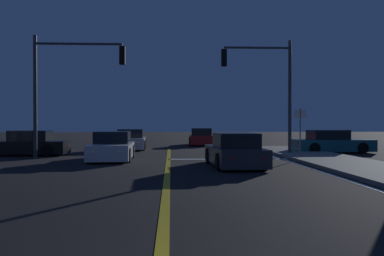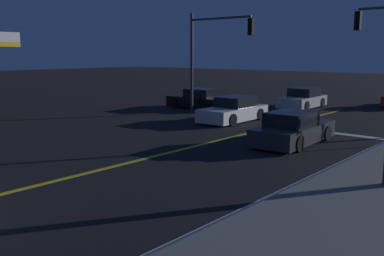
{
  "view_description": "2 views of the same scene",
  "coord_description": "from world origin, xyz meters",
  "px_view_note": "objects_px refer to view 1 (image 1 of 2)",
  "views": [
    {
      "loc": [
        0.12,
        -3.08,
        1.73
      ],
      "look_at": [
        0.95,
        13.42,
        1.54
      ],
      "focal_mm": 39.5,
      "sensor_mm": 36.0,
      "label": 1
    },
    {
      "loc": [
        10.97,
        -2.29,
        3.68
      ],
      "look_at": [
        0.17,
        10.21,
        0.82
      ],
      "focal_mm": 40.54,
      "sensor_mm": 36.0,
      "label": 2
    }
  ],
  "objects_px": {
    "car_lead_oncoming_black": "(27,145)",
    "street_sign_corner": "(300,125)",
    "car_distant_tail_red": "(201,138)",
    "car_side_waiting_silver": "(131,141)",
    "traffic_signal_near_right": "(266,79)",
    "traffic_signal_far_left": "(68,76)",
    "car_following_oncoming_charcoal": "(235,152)",
    "car_parked_curb_white": "(112,148)",
    "car_far_approaching_teal": "(331,143)"
  },
  "relations": [
    {
      "from": "car_distant_tail_red",
      "to": "traffic_signal_far_left",
      "type": "distance_m",
      "value": 14.72
    },
    {
      "from": "car_distant_tail_red",
      "to": "car_following_oncoming_charcoal",
      "type": "distance_m",
      "value": 16.48
    },
    {
      "from": "car_distant_tail_red",
      "to": "street_sign_corner",
      "type": "height_order",
      "value": "street_sign_corner"
    },
    {
      "from": "car_far_approaching_teal",
      "to": "street_sign_corner",
      "type": "height_order",
      "value": "street_sign_corner"
    },
    {
      "from": "car_parked_curb_white",
      "to": "street_sign_corner",
      "type": "xyz_separation_m",
      "value": [
        8.86,
        -0.44,
        1.05
      ]
    },
    {
      "from": "traffic_signal_far_left",
      "to": "street_sign_corner",
      "type": "distance_m",
      "value": 11.51
    },
    {
      "from": "traffic_signal_near_right",
      "to": "traffic_signal_far_left",
      "type": "bearing_deg",
      "value": 7.84
    },
    {
      "from": "car_following_oncoming_charcoal",
      "to": "traffic_signal_far_left",
      "type": "relative_size",
      "value": 0.76
    },
    {
      "from": "traffic_signal_near_right",
      "to": "street_sign_corner",
      "type": "height_order",
      "value": "traffic_signal_near_right"
    },
    {
      "from": "car_distant_tail_red",
      "to": "street_sign_corner",
      "type": "relative_size",
      "value": 1.76
    },
    {
      "from": "car_side_waiting_silver",
      "to": "car_parked_curb_white",
      "type": "relative_size",
      "value": 0.94
    },
    {
      "from": "car_distant_tail_red",
      "to": "traffic_signal_near_right",
      "type": "height_order",
      "value": "traffic_signal_near_right"
    },
    {
      "from": "car_far_approaching_teal",
      "to": "traffic_signal_far_left",
      "type": "height_order",
      "value": "traffic_signal_far_left"
    },
    {
      "from": "car_side_waiting_silver",
      "to": "car_parked_curb_white",
      "type": "xyz_separation_m",
      "value": [
        -0.11,
        -7.89,
        0.0
      ]
    },
    {
      "from": "car_distant_tail_red",
      "to": "car_side_waiting_silver",
      "type": "height_order",
      "value": "same"
    },
    {
      "from": "street_sign_corner",
      "to": "traffic_signal_far_left",
      "type": "bearing_deg",
      "value": 172.85
    },
    {
      "from": "car_lead_oncoming_black",
      "to": "car_side_waiting_silver",
      "type": "relative_size",
      "value": 1.06
    },
    {
      "from": "traffic_signal_far_left",
      "to": "car_following_oncoming_charcoal",
      "type": "bearing_deg",
      "value": -29.25
    },
    {
      "from": "car_lead_oncoming_black",
      "to": "car_parked_curb_white",
      "type": "bearing_deg",
      "value": -120.72
    },
    {
      "from": "car_lead_oncoming_black",
      "to": "street_sign_corner",
      "type": "bearing_deg",
      "value": -103.62
    },
    {
      "from": "car_far_approaching_teal",
      "to": "car_lead_oncoming_black",
      "type": "xyz_separation_m",
      "value": [
        -17.07,
        -1.15,
        -0.0
      ]
    },
    {
      "from": "car_distant_tail_red",
      "to": "car_side_waiting_silver",
      "type": "relative_size",
      "value": 1.02
    },
    {
      "from": "car_side_waiting_silver",
      "to": "traffic_signal_near_right",
      "type": "relative_size",
      "value": 0.68
    },
    {
      "from": "car_lead_oncoming_black",
      "to": "traffic_signal_far_left",
      "type": "xyz_separation_m",
      "value": [
        2.65,
        -2.01,
        3.47
      ]
    },
    {
      "from": "traffic_signal_near_right",
      "to": "street_sign_corner",
      "type": "xyz_separation_m",
      "value": [
        0.99,
        -2.8,
        -2.46
      ]
    },
    {
      "from": "traffic_signal_near_right",
      "to": "car_distant_tail_red",
      "type": "bearing_deg",
      "value": -75.85
    },
    {
      "from": "street_sign_corner",
      "to": "car_far_approaching_teal",
      "type": "bearing_deg",
      "value": 54.46
    },
    {
      "from": "traffic_signal_far_left",
      "to": "street_sign_corner",
      "type": "height_order",
      "value": "traffic_signal_far_left"
    },
    {
      "from": "car_parked_curb_white",
      "to": "car_far_approaching_teal",
      "type": "bearing_deg",
      "value": -162.8
    },
    {
      "from": "car_following_oncoming_charcoal",
      "to": "traffic_signal_near_right",
      "type": "bearing_deg",
      "value": 62.97
    },
    {
      "from": "traffic_signal_near_right",
      "to": "traffic_signal_far_left",
      "type": "relative_size",
      "value": 1.02
    },
    {
      "from": "car_distant_tail_red",
      "to": "car_lead_oncoming_black",
      "type": "xyz_separation_m",
      "value": [
        -10.1,
        -10.21,
        0.0
      ]
    },
    {
      "from": "car_far_approaching_teal",
      "to": "car_parked_curb_white",
      "type": "height_order",
      "value": "same"
    },
    {
      "from": "street_sign_corner",
      "to": "car_following_oncoming_charcoal",
      "type": "bearing_deg",
      "value": -141.03
    },
    {
      "from": "car_far_approaching_teal",
      "to": "car_side_waiting_silver",
      "type": "bearing_deg",
      "value": -109.83
    },
    {
      "from": "traffic_signal_near_right",
      "to": "car_lead_oncoming_black",
      "type": "bearing_deg",
      "value": -2.71
    },
    {
      "from": "car_side_waiting_silver",
      "to": "car_distant_tail_red",
      "type": "bearing_deg",
      "value": -135.46
    },
    {
      "from": "car_far_approaching_teal",
      "to": "car_following_oncoming_charcoal",
      "type": "xyz_separation_m",
      "value": [
        -6.8,
        -7.42,
        -0.0
      ]
    },
    {
      "from": "car_far_approaching_teal",
      "to": "traffic_signal_near_right",
      "type": "height_order",
      "value": "traffic_signal_near_right"
    },
    {
      "from": "street_sign_corner",
      "to": "car_side_waiting_silver",
      "type": "bearing_deg",
      "value": 136.42
    },
    {
      "from": "car_far_approaching_teal",
      "to": "street_sign_corner",
      "type": "distance_m",
      "value": 5.7
    },
    {
      "from": "car_distant_tail_red",
      "to": "traffic_signal_near_right",
      "type": "distance_m",
      "value": 11.69
    },
    {
      "from": "car_parked_curb_white",
      "to": "traffic_signal_near_right",
      "type": "xyz_separation_m",
      "value": [
        7.87,
        2.36,
        3.51
      ]
    },
    {
      "from": "car_distant_tail_red",
      "to": "car_far_approaching_teal",
      "type": "relative_size",
      "value": 0.92
    },
    {
      "from": "car_lead_oncoming_black",
      "to": "traffic_signal_far_left",
      "type": "height_order",
      "value": "traffic_signal_far_left"
    },
    {
      "from": "car_lead_oncoming_black",
      "to": "car_far_approaching_teal",
      "type": "bearing_deg",
      "value": -85.92
    },
    {
      "from": "car_distant_tail_red",
      "to": "car_following_oncoming_charcoal",
      "type": "xyz_separation_m",
      "value": [
        0.17,
        -16.48,
        0.0
      ]
    },
    {
      "from": "car_parked_curb_white",
      "to": "car_lead_oncoming_black",
      "type": "bearing_deg",
      "value": -32.51
    },
    {
      "from": "car_far_approaching_teal",
      "to": "car_lead_oncoming_black",
      "type": "height_order",
      "value": "same"
    },
    {
      "from": "car_parked_curb_white",
      "to": "car_following_oncoming_charcoal",
      "type": "bearing_deg",
      "value": 146.58
    }
  ]
}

